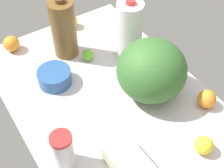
# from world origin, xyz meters

# --- Properties ---
(countertop) EXTENTS (1.20, 0.76, 0.03)m
(countertop) POSITION_xyz_m (0.00, 0.00, 0.01)
(countertop) COLOR silver
(countertop) RESTS_ON ground
(watermelon) EXTENTS (0.28, 0.28, 0.25)m
(watermelon) POSITION_xyz_m (0.04, 0.16, 0.15)
(watermelon) COLOR #366B2E
(watermelon) RESTS_ON countertop
(chocolate_milk_jug) EXTENTS (0.11, 0.11, 0.29)m
(chocolate_milk_jug) POSITION_xyz_m (-0.37, -0.02, 0.17)
(chocolate_milk_jug) COLOR brown
(chocolate_milk_jug) RESTS_ON countertop
(mixing_bowl) EXTENTS (0.14, 0.14, 0.07)m
(mixing_bowl) POSITION_xyz_m (-0.22, -0.15, 0.06)
(mixing_bowl) COLOR #2B5793
(mixing_bowl) RESTS_ON countertop
(milk_jug) EXTENTS (0.12, 0.12, 0.29)m
(milk_jug) POSITION_xyz_m (-0.20, 0.22, 0.17)
(milk_jug) COLOR white
(milk_jug) RESTS_ON countertop
(tumbler_cup) EXTENTS (0.08, 0.08, 0.16)m
(tumbler_cup) POSITION_xyz_m (0.15, -0.29, 0.11)
(tumbler_cup) COLOR silver
(tumbler_cup) RESTS_ON countertop
(lime_far_back) EXTENTS (0.06, 0.06, 0.06)m
(lime_far_back) POSITION_xyz_m (-0.27, 0.04, 0.06)
(lime_far_back) COLOR #66B830
(lime_far_back) RESTS_ON countertop
(orange_by_jug) EXTENTS (0.08, 0.08, 0.08)m
(orange_by_jug) POSITION_xyz_m (0.23, 0.31, 0.07)
(orange_by_jug) COLOR orange
(orange_by_jug) RESTS_ON countertop
(lemon_beside_bowl) EXTENTS (0.07, 0.07, 0.07)m
(lemon_beside_bowl) POSITION_xyz_m (0.38, 0.15, 0.06)
(lemon_beside_bowl) COLOR yellow
(lemon_beside_bowl) RESTS_ON countertop
(lemon_near_front) EXTENTS (0.07, 0.07, 0.07)m
(lemon_near_front) POSITION_xyz_m (-0.53, 0.10, 0.06)
(lemon_near_front) COLOR yellow
(lemon_near_front) RESTS_ON countertop
(orange_loose) EXTENTS (0.08, 0.08, 0.08)m
(orange_loose) POSITION_xyz_m (-0.53, -0.23, 0.07)
(orange_loose) COLOR orange
(orange_loose) RESTS_ON countertop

